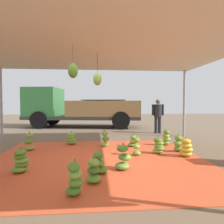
% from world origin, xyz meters
% --- Properties ---
extents(ground_plane, '(40.00, 40.00, 0.00)m').
position_xyz_m(ground_plane, '(0.00, 3.00, 0.00)').
color(ground_plane, brown).
extents(tarp_orange, '(5.37, 4.88, 0.01)m').
position_xyz_m(tarp_orange, '(0.00, 0.00, 0.01)').
color(tarp_orange, '#D1512D').
rests_on(tarp_orange, ground).
extents(tent_canopy, '(8.00, 7.00, 2.91)m').
position_xyz_m(tent_canopy, '(-0.00, -0.08, 2.82)').
color(tent_canopy, '#9EA0A5').
rests_on(tent_canopy, ground).
extents(banana_bunch_0, '(0.38, 0.35, 0.55)m').
position_xyz_m(banana_bunch_0, '(2.36, 1.52, 0.25)').
color(banana_bunch_0, '#6B9E38').
rests_on(banana_bunch_0, tarp_orange).
extents(banana_bunch_1, '(0.40, 0.39, 0.49)m').
position_xyz_m(banana_bunch_1, '(1.75, 0.46, 0.21)').
color(banana_bunch_1, '#75A83D').
rests_on(banana_bunch_1, tarp_orange).
extents(banana_bunch_2, '(0.37, 0.37, 0.56)m').
position_xyz_m(banana_bunch_2, '(0.27, 1.45, 0.25)').
color(banana_bunch_2, '#75A83D').
rests_on(banana_bunch_2, tarp_orange).
extents(banana_bunch_3, '(0.41, 0.36, 0.47)m').
position_xyz_m(banana_bunch_3, '(0.04, -1.00, 0.21)').
color(banana_bunch_3, '#518428').
rests_on(banana_bunch_3, tarp_orange).
extents(banana_bunch_4, '(0.32, 0.35, 0.47)m').
position_xyz_m(banana_bunch_4, '(-0.07, -1.46, 0.21)').
color(banana_bunch_4, '#60932D').
rests_on(banana_bunch_4, tarp_orange).
extents(banana_bunch_5, '(0.38, 0.39, 0.51)m').
position_xyz_m(banana_bunch_5, '(2.39, 0.62, 0.23)').
color(banana_bunch_5, '#6B9E38').
rests_on(banana_bunch_5, tarp_orange).
extents(banana_bunch_6, '(0.45, 0.45, 0.46)m').
position_xyz_m(banana_bunch_6, '(-0.88, 1.96, 0.20)').
color(banana_bunch_6, '#60932D').
rests_on(banana_bunch_6, tarp_orange).
extents(banana_bunch_7, '(0.42, 0.43, 0.52)m').
position_xyz_m(banana_bunch_7, '(-1.56, -0.80, 0.23)').
color(banana_bunch_7, '#60932D').
rests_on(banana_bunch_7, tarp_orange).
extents(banana_bunch_8, '(0.46, 0.43, 0.57)m').
position_xyz_m(banana_bunch_8, '(0.55, -0.82, 0.25)').
color(banana_bunch_8, '#6B9E38').
rests_on(banana_bunch_8, tarp_orange).
extents(banana_bunch_9, '(0.27, 0.27, 0.54)m').
position_xyz_m(banana_bunch_9, '(1.08, 0.31, 0.23)').
color(banana_bunch_9, '#75A83D').
rests_on(banana_bunch_9, tarp_orange).
extents(banana_bunch_10, '(0.38, 0.38, 0.57)m').
position_xyz_m(banana_bunch_10, '(-2.02, 1.14, 0.25)').
color(banana_bunch_10, '#75A83D').
rests_on(banana_bunch_10, tarp_orange).
extents(banana_bunch_11, '(0.33, 0.33, 0.57)m').
position_xyz_m(banana_bunch_11, '(-0.35, -1.95, 0.25)').
color(banana_bunch_11, '#477523').
rests_on(banana_bunch_11, tarp_orange).
extents(banana_bunch_12, '(0.42, 0.40, 0.41)m').
position_xyz_m(banana_bunch_12, '(1.22, 1.43, 0.17)').
color(banana_bunch_12, '#75A83D').
rests_on(banana_bunch_12, tarp_orange).
extents(banana_bunch_13, '(0.44, 0.44, 0.53)m').
position_xyz_m(banana_bunch_13, '(2.37, 0.07, 0.23)').
color(banana_bunch_13, gold).
rests_on(banana_bunch_13, tarp_orange).
extents(cargo_truck_main, '(7.14, 3.31, 2.40)m').
position_xyz_m(cargo_truck_main, '(-1.14, 7.37, 1.18)').
color(cargo_truck_main, '#2D2D2D').
rests_on(cargo_truck_main, ground).
extents(worker_0, '(0.60, 0.37, 1.63)m').
position_xyz_m(worker_0, '(2.97, 4.34, 0.95)').
color(worker_0, '#26262D').
rests_on(worker_0, ground).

